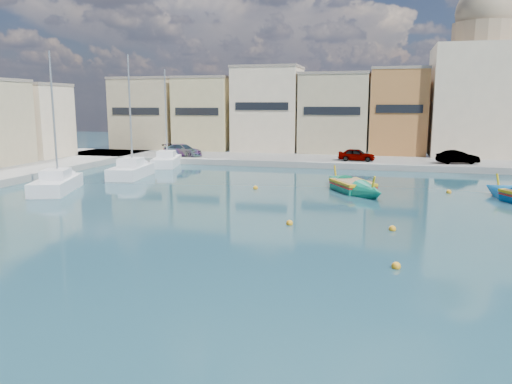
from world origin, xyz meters
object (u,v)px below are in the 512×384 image
at_px(yacht_midnorth, 138,170).
at_px(yacht_mid, 64,182).
at_px(yacht_north, 170,160).
at_px(luzzu_green, 352,187).
at_px(church_block, 479,85).

relative_size(yacht_midnorth, yacht_mid, 1.04).
relative_size(yacht_north, yacht_midnorth, 0.93).
bearing_deg(luzzu_green, yacht_north, 149.01).
relative_size(yacht_north, yacht_mid, 0.97).
distance_m(church_block, yacht_midnorth, 38.20).
height_order(yacht_north, yacht_mid, yacht_mid).
xyz_separation_m(luzzu_green, yacht_north, (-19.95, 11.98, 0.13)).
height_order(church_block, yacht_midnorth, church_block).
bearing_deg(church_block, yacht_north, -158.92).
bearing_deg(yacht_north, church_block, 21.08).
height_order(yacht_north, yacht_midnorth, yacht_midnorth).
distance_m(church_block, yacht_mid, 44.45).
bearing_deg(church_block, yacht_midnorth, -146.96).
height_order(luzzu_green, yacht_mid, yacht_mid).
distance_m(yacht_north, yacht_mid, 15.82).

